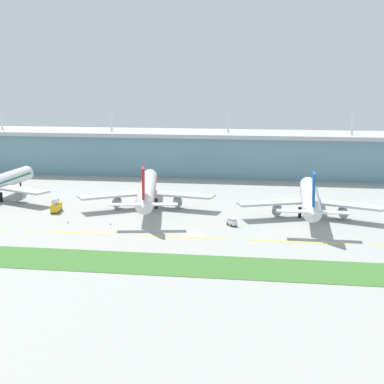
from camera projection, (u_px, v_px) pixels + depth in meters
ground_plane at (194, 234)px, 180.32m from camera, size 600.00×600.00×0.00m
terminal_building at (229, 153)px, 287.55m from camera, size 288.00×34.00×29.44m
airliner_near_middle at (147, 190)px, 214.86m from camera, size 47.93×67.39×18.90m
airliner_far_middle at (310, 198)px, 200.22m from camera, size 48.80×59.31×18.90m
taxiway_stripe_mid_west at (70, 233)px, 181.36m from camera, size 28.00×0.70×0.04m
taxiway_stripe_centre at (181, 237)px, 176.24m from camera, size 28.00×0.70×0.04m
taxiway_stripe_mid_east at (299, 242)px, 171.12m from camera, size 28.00×0.70×0.04m
grass_verge at (175, 265)px, 150.29m from camera, size 300.00×18.00×0.10m
baggage_cart at (232, 222)px, 189.47m from camera, size 3.56×3.99×2.48m
fuel_truck at (56, 206)px, 208.81m from camera, size 3.57×7.49×4.95m
safety_cone_left_wingtip at (110, 224)px, 191.09m from camera, size 0.56×0.56×0.70m
safety_cone_nose_front at (68, 222)px, 193.17m from camera, size 0.56×0.56×0.70m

